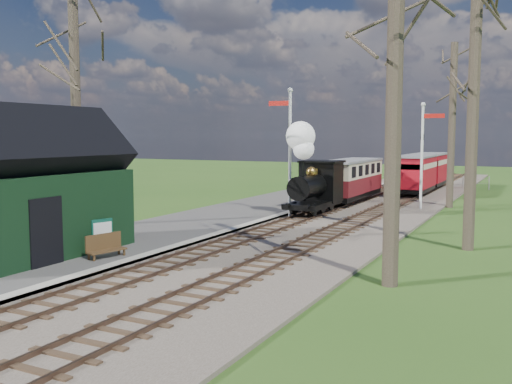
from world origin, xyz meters
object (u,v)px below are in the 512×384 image
coach (350,178)px  person (32,247)px  semaphore_far (423,148)px  semaphore_near (289,143)px  locomotive (313,175)px  bench (105,246)px  red_carriage_a (415,174)px  red_carriage_b (430,169)px  station_shed (35,190)px  sign_board (102,236)px

coach → person: size_ratio=5.90×
semaphore_far → coach: semaphore_far is taller
semaphore_near → locomotive: (0.76, 1.25, -1.57)m
semaphore_far → bench: (-6.46, -17.33, -2.81)m
red_carriage_a → bench: 24.89m
person → semaphore_far: bearing=-34.4°
red_carriage_b → bench: bearing=-98.9°
person → locomotive: bearing=-25.1°
coach → bench: bearing=-96.4°
station_shed → locomotive: station_shed is taller
coach → sign_board: bearing=-98.4°
red_carriage_b → person: bearing=-100.0°
locomotive → red_carriage_a: locomotive is taller
station_shed → coach: 19.80m
red_carriage_b → semaphore_near: bearing=-100.3°
locomotive → coach: (0.01, 6.06, -0.55)m
red_carriage_b → person: size_ratio=4.20×
bench → person: (-0.94, -2.00, 0.26)m
semaphore_near → coach: bearing=84.0°
coach → person: coach is taller
red_carriage_b → bench: size_ratio=3.77×
semaphore_near → locomotive: bearing=58.8°
station_shed → bench: bearing=16.9°
sign_board → coach: bearing=81.6°
station_shed → person: bearing=-46.2°
semaphore_near → sign_board: semaphore_near is taller
red_carriage_a → bench: red_carriage_a is taller
station_shed → red_carriage_a: bearing=74.6°
station_shed → coach: (4.30, 19.32, -0.76)m
semaphore_near → person: 13.81m
station_shed → semaphore_near: bearing=73.6°
semaphore_far → red_carriage_b: (-1.77, 12.59, -1.86)m
red_carriage_b → semaphore_far: bearing=-82.0°
red_carriage_a → sign_board: 24.48m
semaphore_far → station_shed: bearing=-115.7°
station_shed → coach: bearing=77.5°
bench → sign_board: bearing=137.4°
station_shed → bench: station_shed is taller
semaphore_far → semaphore_near: bearing=-130.6°
coach → red_carriage_a: size_ratio=1.40×
station_shed → red_carriage_b: (6.90, 30.59, -0.78)m
red_carriage_a → red_carriage_b: bearing=90.0°
station_shed → red_carriage_a: size_ratio=1.24×
semaphore_near → person: semaphore_near is taller
sign_board → station_shed: bearing=-143.5°
station_shed → locomotive: size_ratio=1.42×
semaphore_far → locomotive: bearing=-132.7°
locomotive → sign_board: locomotive is taller
coach → red_carriage_a: (2.60, 5.78, -0.02)m
red_carriage_a → semaphore_near: bearing=-104.4°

